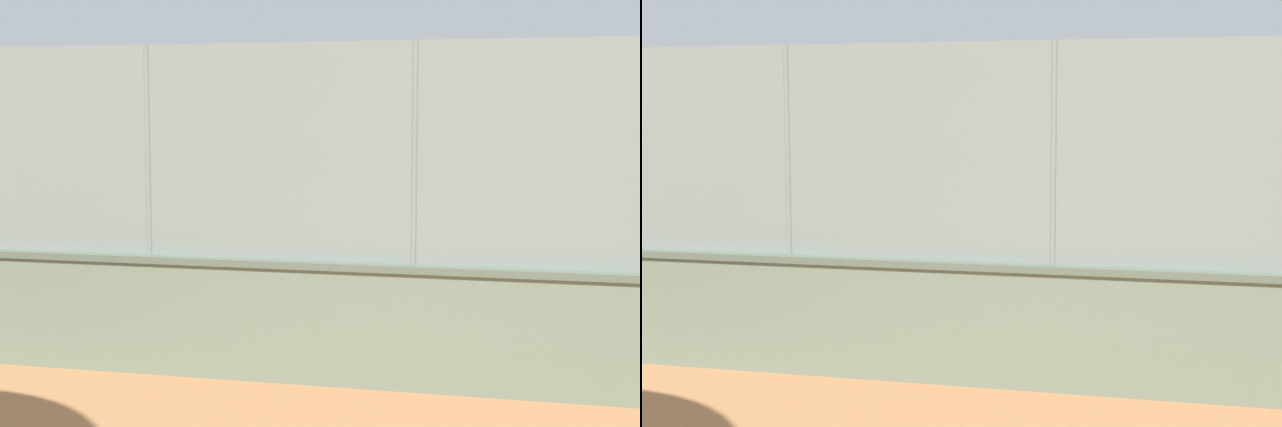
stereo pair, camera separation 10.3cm
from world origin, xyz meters
TOP-DOWN VIEW (x-y plane):
  - ground_plane at (0.00, 0.00)m, footprint 260.00×260.00m
  - perimeter_wall at (-0.15, 13.49)m, footprint 31.22×0.83m
  - fence_panel_on_wall at (-0.15, 13.49)m, footprint 30.66×0.51m
  - player_near_wall_returning at (1.55, 8.61)m, footprint 1.07×0.68m
  - player_at_service_line at (-3.76, 3.77)m, footprint 0.81×0.98m
  - player_baseline_waiting at (-2.65, 8.35)m, footprint 0.68×1.14m
  - sports_ball at (0.51, 10.08)m, footprint 0.16×0.16m

SIDE VIEW (x-z plane):
  - ground_plane at x=0.00m, z-range 0.00..0.00m
  - perimeter_wall at x=-0.15m, z-range 0.01..1.38m
  - player_baseline_waiting at x=-2.65m, z-range 0.12..1.58m
  - player_at_service_line at x=-3.76m, z-range 0.13..1.63m
  - player_near_wall_returning at x=1.55m, z-range 0.14..1.72m
  - sports_ball at x=0.51m, z-range 0.93..1.09m
  - fence_panel_on_wall at x=-0.15m, z-range 1.38..3.77m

